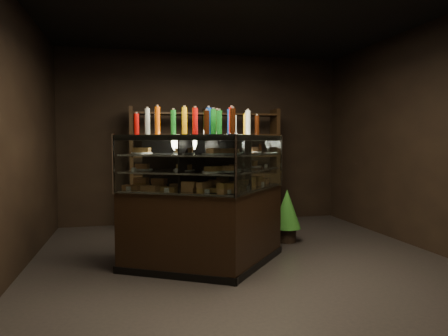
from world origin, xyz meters
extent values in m
plane|color=black|center=(0.00, 0.00, 0.00)|extent=(5.00, 5.00, 0.00)
cube|color=black|center=(0.00, 2.50, 1.50)|extent=(5.00, 0.02, 3.00)
cube|color=black|center=(0.00, -2.50, 1.50)|extent=(5.00, 0.02, 3.00)
cube|color=black|center=(2.50, 0.00, 1.50)|extent=(0.02, 5.00, 3.00)
cube|color=black|center=(-2.50, 0.00, 1.50)|extent=(0.02, 5.00, 3.00)
cube|color=black|center=(0.00, 0.00, 3.00)|extent=(5.00, 5.00, 0.02)
cube|color=black|center=(-0.12, -0.06, 0.44)|extent=(1.39, 1.47, 0.89)
cube|color=black|center=(-0.12, -0.06, 0.04)|extent=(1.44, 1.52, 0.08)
cube|color=black|center=(-0.12, -0.06, 1.48)|extent=(1.39, 1.47, 0.06)
cube|color=silver|center=(-0.12, -0.06, 0.90)|extent=(1.32, 1.40, 0.02)
cube|color=silver|center=(-0.12, -0.06, 1.11)|extent=(1.32, 1.40, 0.02)
cube|color=silver|center=(-0.12, -0.06, 1.29)|extent=(1.32, 1.40, 0.02)
cube|color=white|center=(0.14, -0.28, 1.20)|extent=(0.88, 1.04, 0.63)
cylinder|color=silver|center=(0.57, 0.24, 1.20)|extent=(0.03, 0.03, 0.65)
cylinder|color=silver|center=(-0.31, -0.79, 1.20)|extent=(0.03, 0.03, 0.65)
cube|color=black|center=(-0.73, -0.17, 0.44)|extent=(1.51, 1.26, 0.89)
cube|color=black|center=(-0.73, -0.17, 0.04)|extent=(1.56, 1.29, 0.08)
cube|color=black|center=(-0.73, -0.17, 1.48)|extent=(1.51, 1.26, 0.06)
cube|color=silver|center=(-0.73, -0.17, 0.90)|extent=(1.44, 1.18, 0.02)
cube|color=silver|center=(-0.73, -0.17, 1.11)|extent=(1.44, 1.18, 0.02)
cube|color=silver|center=(-0.73, -0.17, 1.29)|extent=(1.44, 1.18, 0.02)
cube|color=white|center=(-0.90, -0.47, 1.20)|extent=(1.18, 0.67, 0.63)
cylinder|color=silver|center=(-0.31, -0.79, 1.20)|extent=(0.03, 0.03, 0.65)
cylinder|color=silver|center=(-1.49, -0.13, 1.20)|extent=(0.03, 0.03, 0.65)
cube|color=gold|center=(-0.47, -0.51, 0.93)|extent=(0.19, 0.20, 0.06)
cube|color=gold|center=(-0.32, -0.34, 0.93)|extent=(0.19, 0.20, 0.06)
cube|color=gold|center=(-0.17, -0.17, 0.93)|extent=(0.19, 0.20, 0.06)
cube|color=gold|center=(-0.03, 0.01, 0.93)|extent=(0.19, 0.20, 0.06)
cube|color=gold|center=(0.12, 0.18, 0.93)|extent=(0.19, 0.20, 0.06)
cube|color=gold|center=(0.27, 0.35, 0.93)|extent=(0.19, 0.20, 0.06)
cylinder|color=white|center=(-0.46, -0.45, 1.12)|extent=(0.24, 0.24, 0.02)
cube|color=gold|center=(-0.46, -0.45, 1.16)|extent=(0.17, 0.18, 0.05)
cylinder|color=white|center=(-0.12, -0.06, 1.12)|extent=(0.24, 0.24, 0.02)
cube|color=gold|center=(-0.12, -0.06, 1.16)|extent=(0.17, 0.18, 0.05)
cylinder|color=white|center=(0.21, 0.33, 1.12)|extent=(0.24, 0.24, 0.02)
cube|color=gold|center=(0.21, 0.33, 1.16)|extent=(0.17, 0.18, 0.05)
cylinder|color=white|center=(-0.46, -0.45, 1.31)|extent=(0.24, 0.24, 0.02)
cube|color=gold|center=(-0.46, -0.45, 1.34)|extent=(0.17, 0.18, 0.05)
cylinder|color=white|center=(-0.12, -0.06, 1.31)|extent=(0.24, 0.24, 0.02)
cube|color=gold|center=(-0.12, -0.06, 1.34)|extent=(0.17, 0.18, 0.05)
cylinder|color=white|center=(0.21, 0.33, 1.31)|extent=(0.24, 0.24, 0.02)
cube|color=gold|center=(0.21, 0.33, 1.34)|extent=(0.17, 0.18, 0.05)
cube|color=gold|center=(-1.24, 0.08, 0.93)|extent=(0.20, 0.17, 0.06)
cube|color=gold|center=(-1.04, -0.03, 0.93)|extent=(0.20, 0.17, 0.06)
cube|color=gold|center=(-0.85, -0.14, 0.93)|extent=(0.20, 0.17, 0.06)
cube|color=gold|center=(-0.65, -0.25, 0.93)|extent=(0.20, 0.17, 0.06)
cube|color=gold|center=(-0.45, -0.36, 0.93)|extent=(0.20, 0.17, 0.06)
cube|color=gold|center=(-0.25, -0.48, 0.93)|extent=(0.20, 0.17, 0.06)
cylinder|color=white|center=(-1.18, 0.09, 1.12)|extent=(0.24, 0.24, 0.02)
cube|color=gold|center=(-1.18, 0.09, 1.16)|extent=(0.19, 0.16, 0.05)
cylinder|color=white|center=(-0.73, -0.17, 1.12)|extent=(0.24, 0.24, 0.02)
cube|color=gold|center=(-0.73, -0.17, 1.16)|extent=(0.19, 0.16, 0.05)
cylinder|color=white|center=(-0.28, -0.42, 1.12)|extent=(0.24, 0.24, 0.02)
cube|color=gold|center=(-0.28, -0.42, 1.16)|extent=(0.19, 0.16, 0.05)
cylinder|color=white|center=(-1.18, 0.09, 1.31)|extent=(0.24, 0.24, 0.02)
cube|color=gold|center=(-1.18, 0.09, 1.34)|extent=(0.19, 0.16, 0.05)
cylinder|color=white|center=(-0.73, -0.17, 1.31)|extent=(0.24, 0.24, 0.02)
cube|color=gold|center=(-0.73, -0.17, 1.34)|extent=(0.19, 0.16, 0.05)
cylinder|color=white|center=(-0.28, -0.42, 1.31)|extent=(0.24, 0.24, 0.02)
cube|color=gold|center=(-0.28, -0.42, 1.34)|extent=(0.19, 0.16, 0.05)
cylinder|color=#147223|center=(-0.49, -0.49, 1.65)|extent=(0.06, 0.06, 0.28)
cylinder|color=silver|center=(-0.49, -0.49, 1.80)|extent=(0.03, 0.03, 0.02)
cylinder|color=#B20C0A|center=(-0.40, -0.38, 1.65)|extent=(0.06, 0.06, 0.28)
cylinder|color=silver|center=(-0.40, -0.38, 1.80)|extent=(0.03, 0.03, 0.02)
cylinder|color=black|center=(-0.31, -0.28, 1.65)|extent=(0.06, 0.06, 0.28)
cylinder|color=silver|center=(-0.31, -0.28, 1.80)|extent=(0.03, 0.03, 0.02)
cylinder|color=#0F38B2|center=(-0.22, -0.17, 1.65)|extent=(0.06, 0.06, 0.28)
cylinder|color=silver|center=(-0.22, -0.17, 1.80)|extent=(0.03, 0.03, 0.02)
cylinder|color=silver|center=(-0.12, -0.06, 1.65)|extent=(0.06, 0.06, 0.28)
cylinder|color=silver|center=(-0.12, -0.06, 1.80)|extent=(0.03, 0.03, 0.02)
cylinder|color=yellow|center=(-0.03, 0.05, 1.65)|extent=(0.06, 0.06, 0.28)
cylinder|color=silver|center=(-0.03, 0.05, 1.80)|extent=(0.03, 0.03, 0.02)
cylinder|color=#D8590A|center=(0.06, 0.16, 1.65)|extent=(0.06, 0.06, 0.28)
cylinder|color=silver|center=(0.06, 0.16, 1.80)|extent=(0.03, 0.03, 0.02)
cylinder|color=#147223|center=(0.15, 0.27, 1.65)|extent=(0.06, 0.06, 0.28)
cylinder|color=silver|center=(0.15, 0.27, 1.80)|extent=(0.03, 0.03, 0.02)
cylinder|color=#B20C0A|center=(0.24, 0.38, 1.65)|extent=(0.06, 0.06, 0.28)
cylinder|color=silver|center=(0.24, 0.38, 1.80)|extent=(0.03, 0.03, 0.02)
cylinder|color=#147223|center=(-1.23, 0.11, 1.65)|extent=(0.06, 0.06, 0.28)
cylinder|color=silver|center=(-1.23, 0.11, 1.80)|extent=(0.03, 0.03, 0.02)
cylinder|color=#B20C0A|center=(-1.10, 0.04, 1.65)|extent=(0.06, 0.06, 0.28)
cylinder|color=silver|center=(-1.10, 0.04, 1.80)|extent=(0.03, 0.03, 0.02)
cylinder|color=black|center=(-0.98, -0.03, 1.65)|extent=(0.06, 0.06, 0.28)
cylinder|color=silver|center=(-0.98, -0.03, 1.80)|extent=(0.03, 0.03, 0.02)
cylinder|color=#0F38B2|center=(-0.85, -0.10, 1.65)|extent=(0.06, 0.06, 0.28)
cylinder|color=silver|center=(-0.85, -0.10, 1.80)|extent=(0.03, 0.03, 0.02)
cylinder|color=silver|center=(-0.73, -0.17, 1.65)|extent=(0.06, 0.06, 0.28)
cylinder|color=silver|center=(-0.73, -0.17, 1.80)|extent=(0.03, 0.03, 0.02)
cylinder|color=yellow|center=(-0.61, -0.24, 1.65)|extent=(0.06, 0.06, 0.28)
cylinder|color=silver|center=(-0.61, -0.24, 1.80)|extent=(0.03, 0.03, 0.02)
cylinder|color=#D8590A|center=(-0.48, -0.31, 1.65)|extent=(0.06, 0.06, 0.28)
cylinder|color=silver|center=(-0.48, -0.31, 1.80)|extent=(0.03, 0.03, 0.02)
cylinder|color=#147223|center=(-0.36, -0.38, 1.65)|extent=(0.06, 0.06, 0.28)
cylinder|color=silver|center=(-0.36, -0.38, 1.80)|extent=(0.03, 0.03, 0.02)
cylinder|color=#B20C0A|center=(-0.23, -0.45, 1.65)|extent=(0.06, 0.06, 0.28)
cylinder|color=silver|center=(-0.23, -0.45, 1.80)|extent=(0.03, 0.03, 0.02)
cylinder|color=black|center=(0.87, 0.75, 0.10)|extent=(0.27, 0.27, 0.20)
cone|color=#18571A|center=(0.87, 0.75, 0.48)|extent=(0.40, 0.40, 0.56)
cone|color=#18571A|center=(0.87, 0.75, 0.66)|extent=(0.31, 0.31, 0.39)
cube|color=black|center=(-0.07, 2.05, 0.45)|extent=(2.51, 0.48, 0.90)
cube|color=black|center=(-1.28, 2.08, 1.45)|extent=(0.07, 0.38, 1.10)
cube|color=black|center=(-0.07, 2.05, 1.45)|extent=(0.07, 0.38, 1.10)
cube|color=black|center=(1.15, 2.02, 1.45)|extent=(0.07, 0.38, 1.10)
cube|color=black|center=(-0.07, 2.05, 1.20)|extent=(2.46, 0.44, 0.03)
cube|color=black|center=(-0.07, 2.05, 1.55)|extent=(2.46, 0.44, 0.03)
cube|color=black|center=(-0.07, 2.05, 1.90)|extent=(2.46, 0.44, 0.03)
cylinder|color=#147223|center=(-1.02, 2.07, 1.32)|extent=(0.06, 0.06, 0.22)
cylinder|color=#B20C0A|center=(-0.64, 2.06, 1.32)|extent=(0.06, 0.06, 0.22)
cylinder|color=black|center=(-0.26, 2.05, 1.32)|extent=(0.06, 0.06, 0.22)
cylinder|color=#0F38B2|center=(0.12, 2.05, 1.32)|extent=(0.06, 0.06, 0.22)
cylinder|color=silver|center=(0.50, 2.04, 1.32)|extent=(0.06, 0.06, 0.22)
cylinder|color=yellow|center=(0.88, 2.03, 1.32)|extent=(0.06, 0.06, 0.22)
camera|label=1|loc=(-1.31, -4.56, 1.43)|focal=32.00mm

